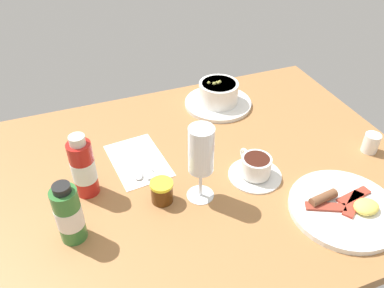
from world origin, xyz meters
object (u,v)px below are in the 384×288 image
wine_glass (201,153)px  porridge_bowl (218,95)px  creamer_jug (371,143)px  sauce_bottle_red (83,168)px  cutlery_setting (138,161)px  coffee_cup (255,168)px  sauce_bottle_green (69,214)px  jam_jar (162,191)px  breakfast_plate (344,208)px

wine_glass → porridge_bowl: bearing=-119.8°
creamer_jug → sauce_bottle_red: sauce_bottle_red is taller
creamer_jug → cutlery_setting: bearing=-16.7°
cutlery_setting → coffee_cup: size_ratio=1.56×
porridge_bowl → coffee_cup: (4.91, 34.05, -1.06)cm
creamer_jug → sauce_bottle_green: sauce_bottle_green is taller
cutlery_setting → wine_glass: (-10.78, 17.43, 12.86)cm
sauce_bottle_green → jam_jar: bearing=-170.5°
creamer_jug → wine_glass: (49.56, -0.68, 10.31)cm
cutlery_setting → creamer_jug: size_ratio=3.56×
creamer_jug → wine_glass: wine_glass is taller
creamer_jug → coffee_cup: bearing=-3.7°
cutlery_setting → coffee_cup: coffee_cup is taller
cutlery_setting → wine_glass: 24.19cm
porridge_bowl → jam_jar: porridge_bowl is taller
cutlery_setting → creamer_jug: (-60.34, 18.11, 2.55)cm
creamer_jug → jam_jar: size_ratio=1.06×
cutlery_setting → jam_jar: (-1.79, 15.65, 2.59)cm
porridge_bowl → sauce_bottle_red: (45.31, 24.55, 3.93)cm
cutlery_setting → breakfast_plate: size_ratio=0.84×
coffee_cup → jam_jar: coffee_cup is taller
porridge_bowl → breakfast_plate: 52.74cm
coffee_cup → sauce_bottle_green: sauce_bottle_green is taller
coffee_cup → sauce_bottle_red: 41.80cm
porridge_bowl → coffee_cup: porridge_bowl is taller
porridge_bowl → creamer_jug: 46.54cm
wine_glass → coffee_cup: bearing=-174.4°
breakfast_plate → wine_glass: bearing=-29.4°
porridge_bowl → cutlery_setting: porridge_bowl is taller
sauce_bottle_red → creamer_jug: bearing=171.1°
wine_glass → sauce_bottle_green: wine_glass is taller
coffee_cup → porridge_bowl: bearing=-98.2°
wine_glass → jam_jar: wine_glass is taller
porridge_bowl → cutlery_setting: 36.23cm
cutlery_setting → creamer_jug: 63.05cm
porridge_bowl → cutlery_setting: size_ratio=1.01×
jam_jar → sauce_bottle_green: (20.89, 3.50, 4.10)cm
cutlery_setting → wine_glass: bearing=121.7°
cutlery_setting → sauce_bottle_red: sauce_bottle_red is taller
cutlery_setting → wine_glass: size_ratio=1.06×
sauce_bottle_green → breakfast_plate: bearing=166.0°
sauce_bottle_red → cutlery_setting: bearing=-155.7°
wine_glass → jam_jar: (8.99, -1.77, -10.28)cm
porridge_bowl → sauce_bottle_green: size_ratio=1.41×
breakfast_plate → porridge_bowl: bearing=-80.5°
creamer_jug → breakfast_plate: (20.50, 15.69, -1.88)cm
porridge_bowl → breakfast_plate: porridge_bowl is taller
coffee_cup → wine_glass: size_ratio=0.68×
sauce_bottle_green → wine_glass: bearing=-176.7°
porridge_bowl → sauce_bottle_green: bearing=36.6°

